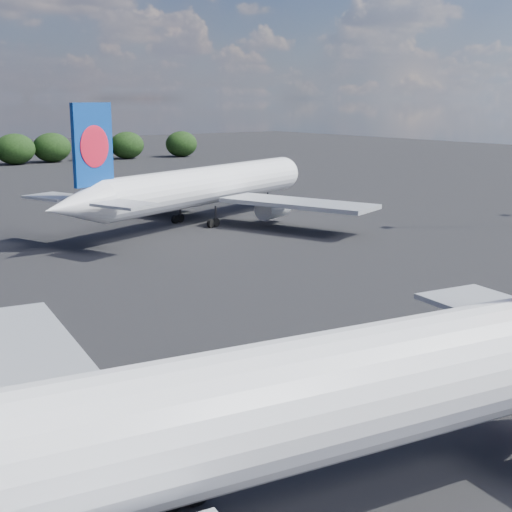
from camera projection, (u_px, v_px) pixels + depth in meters
qantas_airliner at (190, 431)px, 28.57m from camera, size 55.96×53.38×18.27m
china_southern_airliner at (199, 188)px, 106.95m from camera, size 54.08×51.97×18.15m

